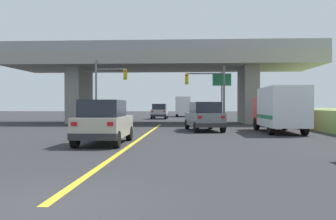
% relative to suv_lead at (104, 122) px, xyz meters
% --- Properties ---
extents(ground, '(160.00, 160.00, 0.00)m').
position_rel_suv_lead_xyz_m(ground, '(1.30, 20.57, -1.01)').
color(ground, '#2B2B2D').
extents(overpass_bridge, '(30.56, 8.78, 7.75)m').
position_rel_suv_lead_xyz_m(overpass_bridge, '(1.30, 20.57, 4.59)').
color(overpass_bridge, gray).
rests_on(overpass_bridge, ground).
extents(lane_divider_stripe, '(0.20, 27.70, 0.01)m').
position_rel_suv_lead_xyz_m(lane_divider_stripe, '(1.30, 3.64, -1.01)').
color(lane_divider_stripe, yellow).
rests_on(lane_divider_stripe, ground).
extents(suv_lead, '(2.02, 4.43, 2.02)m').
position_rel_suv_lead_xyz_m(suv_lead, '(0.00, 0.00, 0.00)').
color(suv_lead, '#B7B29E').
rests_on(suv_lead, ground).
extents(suv_crossing, '(2.76, 5.11, 2.02)m').
position_rel_suv_lead_xyz_m(suv_crossing, '(5.00, 9.09, 0.00)').
color(suv_crossing, slate).
rests_on(suv_crossing, ground).
extents(box_truck, '(2.33, 6.64, 2.94)m').
position_rel_suv_lead_xyz_m(box_truck, '(9.84, 7.57, 0.55)').
color(box_truck, red).
rests_on(box_truck, ground).
extents(sedan_oncoming, '(2.06, 4.81, 2.02)m').
position_rel_suv_lead_xyz_m(sedan_oncoming, '(0.09, 32.13, 0.00)').
color(sedan_oncoming, silver).
rests_on(sedan_oncoming, ground).
extents(traffic_signal_nearside, '(3.57, 0.36, 5.29)m').
position_rel_suv_lead_xyz_m(traffic_signal_nearside, '(5.85, 15.99, 2.39)').
color(traffic_signal_nearside, '#56595E').
rests_on(traffic_signal_nearside, ground).
extents(traffic_signal_farside, '(2.94, 0.36, 5.94)m').
position_rel_suv_lead_xyz_m(traffic_signal_farside, '(-3.57, 16.11, 2.68)').
color(traffic_signal_farside, slate).
rests_on(traffic_signal_farside, ground).
extents(highway_sign, '(1.77, 0.17, 4.97)m').
position_rel_suv_lead_xyz_m(highway_sign, '(7.06, 17.73, 2.69)').
color(highway_sign, slate).
rests_on(highway_sign, ground).
extents(semi_truck_distant, '(2.33, 6.84, 3.20)m').
position_rel_suv_lead_xyz_m(semi_truck_distant, '(3.15, 42.53, 0.66)').
color(semi_truck_distant, red).
rests_on(semi_truck_distant, ground).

